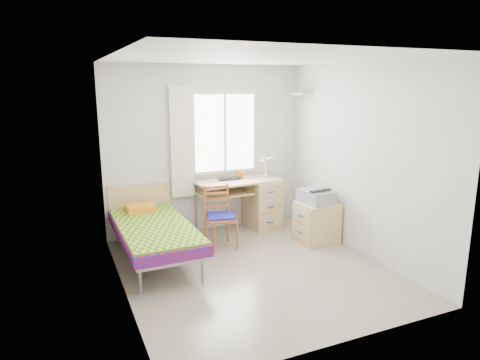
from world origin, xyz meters
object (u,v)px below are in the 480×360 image
Objects in this scene: desk at (258,201)px; printer at (316,196)px; bed at (153,229)px; chair at (220,212)px; cabinet at (316,222)px.

printer is at bearing -65.93° from desk.
printer is at bearing -9.30° from bed.
chair is 1.79× the size of printer.
printer is (0.50, -0.93, 0.25)m from desk.
chair is (-0.87, -0.53, 0.06)m from desk.
chair is 1.43m from printer.
bed is 1.46× the size of desk.
desk is at bearing 43.32° from chair.
desk is 1.08m from printer.
bed is 0.99m from chair.
bed is 2.38m from cabinet.
chair reaches higher than desk.
bed is 1.94m from desk.
chair is (0.98, 0.06, 0.09)m from bed.
bed reaches higher than printer.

